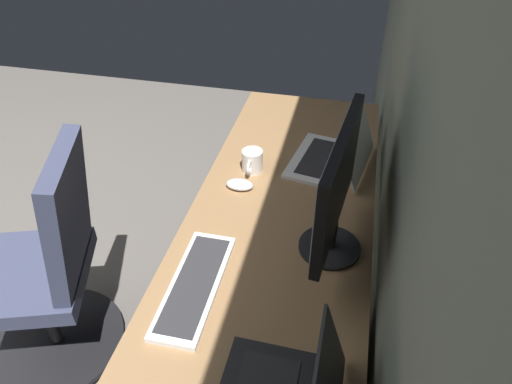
% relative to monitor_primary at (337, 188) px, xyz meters
% --- Properties ---
extents(wall_back, '(5.04, 0.10, 2.60)m').
position_rel_monitor_primary_xyz_m(wall_back, '(0.24, 0.21, 0.32)').
color(wall_back, slate).
rests_on(wall_back, ground).
extents(desk, '(2.17, 0.65, 0.73)m').
position_rel_monitor_primary_xyz_m(desk, '(0.04, -0.18, -0.31)').
color(desk, '#936D47').
rests_on(desk, ground).
extents(monitor_primary, '(0.50, 0.20, 0.43)m').
position_rel_monitor_primary_xyz_m(monitor_primary, '(0.00, 0.00, 0.00)').
color(monitor_primary, black).
rests_on(monitor_primary, desk).
extents(laptop_leftmost, '(0.39, 0.34, 0.21)m').
position_rel_monitor_primary_xyz_m(laptop_leftmost, '(-0.48, -0.03, -0.20)').
color(laptop_leftmost, white).
rests_on(laptop_leftmost, desk).
extents(keyboard_main, '(0.42, 0.14, 0.02)m').
position_rel_monitor_primary_xyz_m(keyboard_main, '(0.25, -0.37, -0.24)').
color(keyboard_main, silver).
rests_on(keyboard_main, desk).
extents(mouse_main, '(0.06, 0.10, 0.03)m').
position_rel_monitor_primary_xyz_m(mouse_main, '(-0.25, -0.36, -0.23)').
color(mouse_main, silver).
rests_on(mouse_main, desk).
extents(coffee_mug, '(0.12, 0.08, 0.09)m').
position_rel_monitor_primary_xyz_m(coffee_mug, '(-0.37, -0.34, -0.20)').
color(coffee_mug, silver).
rests_on(coffee_mug, desk).
extents(office_chair, '(0.56, 0.60, 0.97)m').
position_rel_monitor_primary_xyz_m(office_chair, '(0.10, -1.03, -0.52)').
color(office_chair, '#383D56').
rests_on(office_chair, ground).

